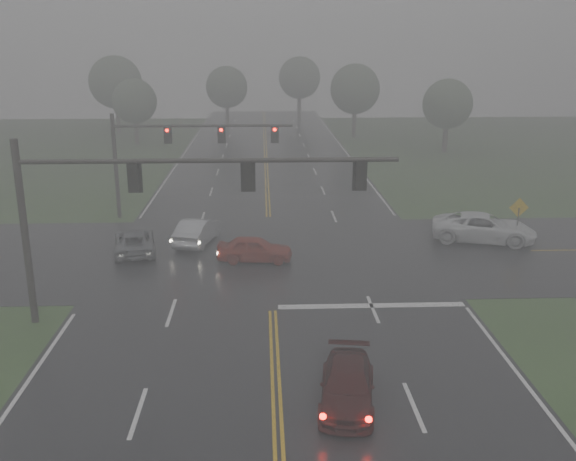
{
  "coord_description": "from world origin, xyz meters",
  "views": [
    {
      "loc": [
        -0.4,
        -12.39,
        11.52
      ],
      "look_at": [
        0.77,
        16.0,
        3.16
      ],
      "focal_mm": 40.0,
      "sensor_mm": 36.0,
      "label": 1
    }
  ],
  "objects_px": {
    "sedan_maroon": "(347,403)",
    "signal_gantry_near": "(141,194)",
    "signal_gantry_far": "(170,145)",
    "pickup_white": "(483,241)",
    "car_grey": "(135,253)",
    "sedan_red": "(255,261)",
    "sedan_silver": "(198,243)"
  },
  "relations": [
    {
      "from": "sedan_red",
      "to": "pickup_white",
      "type": "xyz_separation_m",
      "value": [
        13.69,
        3.1,
        0.0
      ]
    },
    {
      "from": "sedan_maroon",
      "to": "signal_gantry_far",
      "type": "relative_size",
      "value": 0.36
    },
    {
      "from": "sedan_silver",
      "to": "pickup_white",
      "type": "height_order",
      "value": "pickup_white"
    },
    {
      "from": "sedan_maroon",
      "to": "signal_gantry_near",
      "type": "distance_m",
      "value": 11.76
    },
    {
      "from": "signal_gantry_near",
      "to": "sedan_silver",
      "type": "bearing_deg",
      "value": 84.39
    },
    {
      "from": "sedan_red",
      "to": "signal_gantry_far",
      "type": "xyz_separation_m",
      "value": [
        -5.68,
        9.6,
        4.93
      ]
    },
    {
      "from": "sedan_silver",
      "to": "signal_gantry_far",
      "type": "xyz_separation_m",
      "value": [
        -2.26,
        6.19,
        4.93
      ]
    },
    {
      "from": "sedan_maroon",
      "to": "sedan_red",
      "type": "xyz_separation_m",
      "value": [
        -3.18,
        14.5,
        0.0
      ]
    },
    {
      "from": "signal_gantry_far",
      "to": "pickup_white",
      "type": "bearing_deg",
      "value": -18.55
    },
    {
      "from": "sedan_silver",
      "to": "signal_gantry_near",
      "type": "xyz_separation_m",
      "value": [
        -1.07,
        -10.95,
        5.56
      ]
    },
    {
      "from": "pickup_white",
      "to": "signal_gantry_near",
      "type": "distance_m",
      "value": 21.79
    },
    {
      "from": "pickup_white",
      "to": "signal_gantry_near",
      "type": "relative_size",
      "value": 0.39
    },
    {
      "from": "sedan_red",
      "to": "signal_gantry_far",
      "type": "relative_size",
      "value": 0.34
    },
    {
      "from": "sedan_silver",
      "to": "sedan_maroon",
      "type": "bearing_deg",
      "value": 123.72
    },
    {
      "from": "pickup_white",
      "to": "car_grey",
      "type": "bearing_deg",
      "value": 109.65
    },
    {
      "from": "sedan_maroon",
      "to": "pickup_white",
      "type": "height_order",
      "value": "pickup_white"
    },
    {
      "from": "sedan_maroon",
      "to": "car_grey",
      "type": "distance_m",
      "value": 19.08
    },
    {
      "from": "sedan_silver",
      "to": "car_grey",
      "type": "distance_m",
      "value": 3.8
    },
    {
      "from": "signal_gantry_near",
      "to": "car_grey",
      "type": "bearing_deg",
      "value": 104.14
    },
    {
      "from": "sedan_silver",
      "to": "signal_gantry_near",
      "type": "relative_size",
      "value": 0.3
    },
    {
      "from": "sedan_maroon",
      "to": "signal_gantry_near",
      "type": "bearing_deg",
      "value": 146.56
    },
    {
      "from": "pickup_white",
      "to": "signal_gantry_near",
      "type": "bearing_deg",
      "value": 136.2
    },
    {
      "from": "sedan_maroon",
      "to": "sedan_red",
      "type": "bearing_deg",
      "value": 111.17
    },
    {
      "from": "sedan_maroon",
      "to": "signal_gantry_near",
      "type": "relative_size",
      "value": 0.28
    },
    {
      "from": "sedan_silver",
      "to": "pickup_white",
      "type": "bearing_deg",
      "value": -167.56
    },
    {
      "from": "sedan_silver",
      "to": "pickup_white",
      "type": "relative_size",
      "value": 0.76
    },
    {
      "from": "sedan_maroon",
      "to": "car_grey",
      "type": "relative_size",
      "value": 0.92
    },
    {
      "from": "sedan_red",
      "to": "car_grey",
      "type": "bearing_deg",
      "value": 79.88
    },
    {
      "from": "sedan_maroon",
      "to": "sedan_red",
      "type": "distance_m",
      "value": 14.84
    },
    {
      "from": "sedan_maroon",
      "to": "sedan_red",
      "type": "relative_size",
      "value": 1.07
    },
    {
      "from": "sedan_maroon",
      "to": "car_grey",
      "type": "bearing_deg",
      "value": 130.43
    },
    {
      "from": "sedan_red",
      "to": "car_grey",
      "type": "distance_m",
      "value": 7.05
    }
  ]
}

